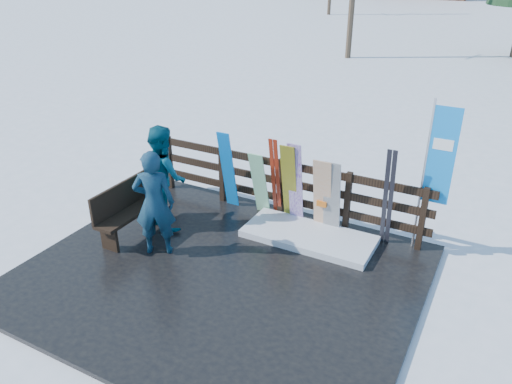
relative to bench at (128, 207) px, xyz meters
The scene contains 16 objects.
ground 2.18m from the bench, ahead, with size 700.00×700.00×0.00m, color white.
deck 2.17m from the bench, ahead, with size 6.00×5.00×0.08m, color black.
fence 2.82m from the bench, 42.47° to the left, with size 5.60×0.10×1.15m.
snow_patch 3.22m from the bench, 24.05° to the left, with size 2.29×1.00×0.12m, color white.
bench is the anchor object (origin of this frame).
snowboard_0 2.00m from the bench, 58.00° to the left, with size 0.26×0.03×1.63m, color blue.
snowboard_1 2.42m from the bench, 44.12° to the left, with size 0.28×0.03×1.37m, color white.
snowboard_2 2.90m from the bench, 35.66° to the left, with size 0.28×0.03×1.60m, color yellow.
snowboard_3 2.99m from the bench, 34.34° to the left, with size 0.26×0.03×1.64m, color silver.
snowboard_4 3.58m from the bench, 28.02° to the left, with size 0.30×0.03×1.41m, color black.
snowboard_5 3.43m from the bench, 29.41° to the left, with size 0.33×0.03×1.42m, color silver.
ski_pair_a 2.69m from the bench, 40.81° to the left, with size 0.16×0.31×1.62m.
ski_pair_b 4.48m from the bench, 23.09° to the left, with size 0.17×0.24×1.79m.
rental_flag 5.24m from the bench, 22.36° to the left, with size 0.45×0.04×2.60m.
person_front 0.94m from the bench, 16.78° to the right, with size 0.66×0.44×1.82m, color #154456.
person_back 0.82m from the bench, 57.70° to the left, with size 0.93×0.72×1.91m, color #0A5166.
Camera 1 is at (3.57, -5.49, 4.69)m, focal length 35.00 mm.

